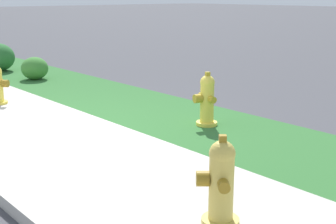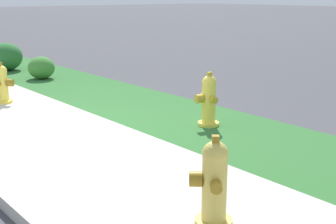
{
  "view_description": "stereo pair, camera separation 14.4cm",
  "coord_description": "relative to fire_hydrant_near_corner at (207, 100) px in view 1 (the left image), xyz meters",
  "views": [
    {
      "loc": [
        5.47,
        -2.49,
        1.75
      ],
      "look_at": [
        1.43,
        1.0,
        0.4
      ],
      "focal_mm": 50.0,
      "sensor_mm": 36.0,
      "label": 1
    },
    {
      "loc": [
        5.56,
        -2.38,
        1.75
      ],
      "look_at": [
        1.43,
        1.0,
        0.4
      ],
      "focal_mm": 50.0,
      "sensor_mm": 36.0,
      "label": 2
    }
  ],
  "objects": [
    {
      "name": "ground_plane",
      "position": [
        -1.14,
        -1.94,
        -0.35
      ],
      "size": [
        120.0,
        120.0,
        0.0
      ],
      "primitive_type": "plane",
      "color": "#424247"
    },
    {
      "name": "sidewalk_pavement",
      "position": [
        -1.14,
        -1.94,
        -0.35
      ],
      "size": [
        18.0,
        2.06,
        0.01
      ],
      "primitive_type": "cube",
      "color": "#BCB7AD",
      "rests_on": "ground"
    },
    {
      "name": "grass_verge",
      "position": [
        -1.14,
        0.0,
        -0.35
      ],
      "size": [
        18.0,
        1.82,
        0.01
      ],
      "primitive_type": "cube",
      "color": "#2D662D",
      "rests_on": "ground"
    },
    {
      "name": "fire_hydrant_near_corner",
      "position": [
        0.0,
        0.0,
        0.0
      ],
      "size": [
        0.38,
        0.35,
        0.74
      ],
      "rotation": [
        0.0,
        0.0,
        2.85
      ],
      "color": "yellow",
      "rests_on": "ground"
    },
    {
      "name": "fire_hydrant_at_driveway",
      "position": [
        2.07,
        -1.94,
        -0.01
      ],
      "size": [
        0.34,
        0.34,
        0.73
      ],
      "rotation": [
        0.0,
        0.0,
        2.42
      ],
      "color": "gold",
      "rests_on": "ground"
    },
    {
      "name": "shrub_bush_mid_verge",
      "position": [
        -4.85,
        -0.2,
        -0.12
      ],
      "size": [
        0.56,
        0.56,
        0.47
      ],
      "color": "#3D7F33",
      "rests_on": "ground"
    }
  ]
}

